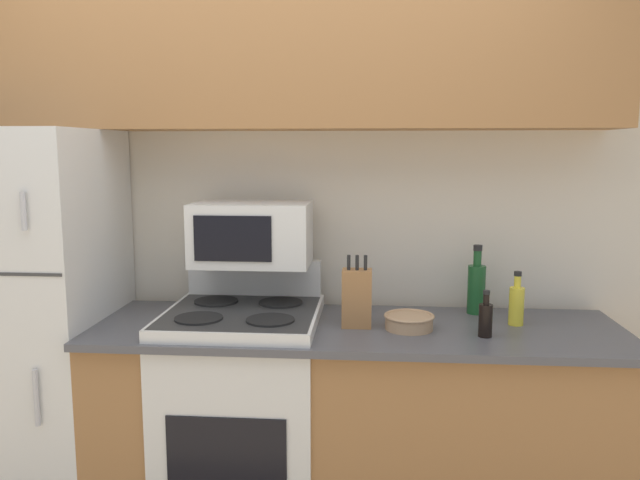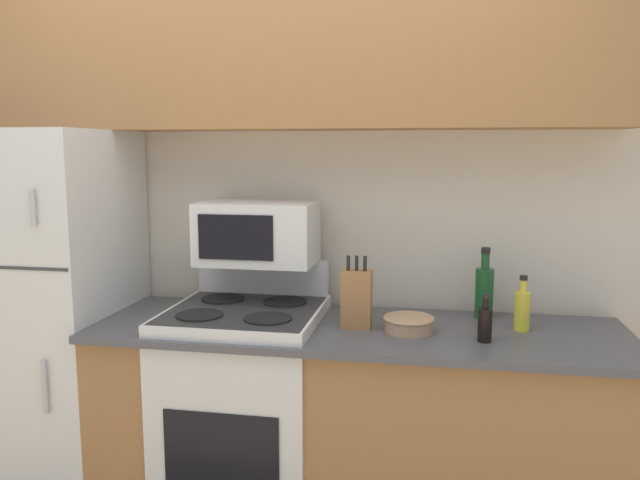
{
  "view_description": "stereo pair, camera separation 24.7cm",
  "coord_description": "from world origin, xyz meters",
  "px_view_note": "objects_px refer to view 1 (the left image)",
  "views": [
    {
      "loc": [
        0.42,
        -2.15,
        1.6
      ],
      "look_at": [
        0.22,
        0.28,
        1.24
      ],
      "focal_mm": 35.0,
      "sensor_mm": 36.0,
      "label": 1
    },
    {
      "loc": [
        0.67,
        -2.12,
        1.6
      ],
      "look_at": [
        0.22,
        0.28,
        1.24
      ],
      "focal_mm": 35.0,
      "sensor_mm": 36.0,
      "label": 2
    }
  ],
  "objects_px": {
    "bowl": "(409,321)",
    "stove": "(244,416)",
    "bottle_soy_sauce": "(486,319)",
    "bottle_cooking_spray": "(516,304)",
    "knife_block": "(357,298)",
    "bottle_wine_green": "(476,287)",
    "refrigerator": "(24,327)",
    "microwave": "(252,234)"
  },
  "relations": [
    {
      "from": "stove",
      "to": "bottle_soy_sauce",
      "type": "relative_size",
      "value": 6.12
    },
    {
      "from": "microwave",
      "to": "knife_block",
      "type": "distance_m",
      "value": 0.54
    },
    {
      "from": "knife_block",
      "to": "bowl",
      "type": "relative_size",
      "value": 1.46
    },
    {
      "from": "bowl",
      "to": "microwave",
      "type": "bearing_deg",
      "value": 163.68
    },
    {
      "from": "bottle_soy_sauce",
      "to": "knife_block",
      "type": "bearing_deg",
      "value": 168.55
    },
    {
      "from": "bottle_soy_sauce",
      "to": "bowl",
      "type": "bearing_deg",
      "value": 164.77
    },
    {
      "from": "microwave",
      "to": "knife_block",
      "type": "xyz_separation_m",
      "value": [
        0.46,
        -0.17,
        -0.23
      ]
    },
    {
      "from": "microwave",
      "to": "bottle_soy_sauce",
      "type": "height_order",
      "value": "microwave"
    },
    {
      "from": "stove",
      "to": "bottle_cooking_spray",
      "type": "xyz_separation_m",
      "value": [
        1.12,
        0.06,
        0.49
      ]
    },
    {
      "from": "bowl",
      "to": "bottle_cooking_spray",
      "type": "relative_size",
      "value": 0.91
    },
    {
      "from": "bottle_wine_green",
      "to": "microwave",
      "type": "bearing_deg",
      "value": -175.62
    },
    {
      "from": "bottle_wine_green",
      "to": "bottle_cooking_spray",
      "type": "distance_m",
      "value": 0.22
    },
    {
      "from": "bowl",
      "to": "bottle_soy_sauce",
      "type": "distance_m",
      "value": 0.3
    },
    {
      "from": "knife_block",
      "to": "bottle_wine_green",
      "type": "relative_size",
      "value": 0.97
    },
    {
      "from": "refrigerator",
      "to": "bottle_cooking_spray",
      "type": "bearing_deg",
      "value": 0.81
    },
    {
      "from": "refrigerator",
      "to": "bowl",
      "type": "height_order",
      "value": "refrigerator"
    },
    {
      "from": "refrigerator",
      "to": "bowl",
      "type": "relative_size",
      "value": 8.4
    },
    {
      "from": "stove",
      "to": "bottle_cooking_spray",
      "type": "bearing_deg",
      "value": 3.0
    },
    {
      "from": "bowl",
      "to": "bottle_cooking_spray",
      "type": "distance_m",
      "value": 0.45
    },
    {
      "from": "knife_block",
      "to": "bottle_wine_green",
      "type": "bearing_deg",
      "value": 25.71
    },
    {
      "from": "microwave",
      "to": "stove",
      "type": "bearing_deg",
      "value": -96.03
    },
    {
      "from": "bowl",
      "to": "stove",
      "type": "bearing_deg",
      "value": 176.56
    },
    {
      "from": "microwave",
      "to": "bowl",
      "type": "distance_m",
      "value": 0.76
    },
    {
      "from": "bowl",
      "to": "bottle_wine_green",
      "type": "bearing_deg",
      "value": 41.58
    },
    {
      "from": "bottle_soy_sauce",
      "to": "bottle_cooking_spray",
      "type": "relative_size",
      "value": 0.82
    },
    {
      "from": "stove",
      "to": "knife_block",
      "type": "relative_size",
      "value": 3.77
    },
    {
      "from": "microwave",
      "to": "bottle_cooking_spray",
      "type": "height_order",
      "value": "microwave"
    },
    {
      "from": "microwave",
      "to": "bowl",
      "type": "relative_size",
      "value": 2.49
    },
    {
      "from": "bottle_cooking_spray",
      "to": "stove",
      "type": "bearing_deg",
      "value": -177.0
    },
    {
      "from": "bottle_cooking_spray",
      "to": "refrigerator",
      "type": "bearing_deg",
      "value": -179.19
    },
    {
      "from": "bottle_soy_sauce",
      "to": "stove",
      "type": "bearing_deg",
      "value": 173.02
    },
    {
      "from": "refrigerator",
      "to": "knife_block",
      "type": "height_order",
      "value": "refrigerator"
    },
    {
      "from": "stove",
      "to": "refrigerator",
      "type": "bearing_deg",
      "value": 178.26
    },
    {
      "from": "microwave",
      "to": "bottle_soy_sauce",
      "type": "xyz_separation_m",
      "value": [
        0.95,
        -0.27,
        -0.28
      ]
    },
    {
      "from": "refrigerator",
      "to": "bottle_soy_sauce",
      "type": "bearing_deg",
      "value": -4.37
    },
    {
      "from": "refrigerator",
      "to": "knife_block",
      "type": "distance_m",
      "value": 1.44
    },
    {
      "from": "knife_block",
      "to": "bottle_wine_green",
      "type": "distance_m",
      "value": 0.57
    },
    {
      "from": "bottle_soy_sauce",
      "to": "microwave",
      "type": "bearing_deg",
      "value": 164.0
    },
    {
      "from": "microwave",
      "to": "bottle_cooking_spray",
      "type": "relative_size",
      "value": 2.27
    },
    {
      "from": "stove",
      "to": "bowl",
      "type": "bearing_deg",
      "value": -3.44
    },
    {
      "from": "microwave",
      "to": "bottle_wine_green",
      "type": "xyz_separation_m",
      "value": [
        0.97,
        0.07,
        -0.23
      ]
    },
    {
      "from": "bottle_soy_sauce",
      "to": "bottle_cooking_spray",
      "type": "distance_m",
      "value": 0.23
    }
  ]
}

